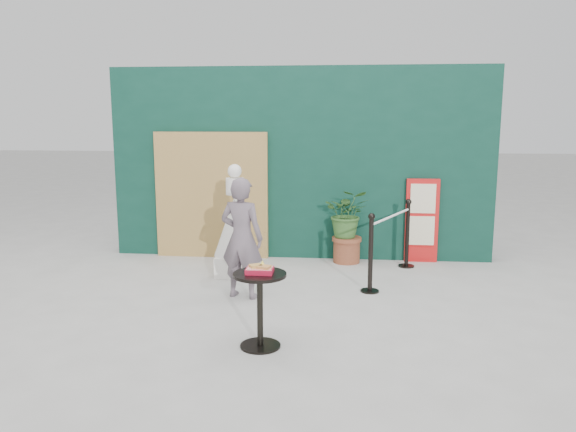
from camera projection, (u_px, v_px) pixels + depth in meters
The scene contains 10 objects.
ground at pixel (277, 326), 6.06m from camera, with size 60.00×60.00×0.00m, color #ADAAA5.
back_wall at pixel (300, 164), 8.89m from camera, with size 6.00×0.30×3.00m, color #0A3025.
bamboo_fence at pixel (212, 195), 8.91m from camera, with size 1.80×0.08×2.00m, color tan.
woman at pixel (242, 238), 6.92m from camera, with size 0.55×0.36×1.51m, color #675860.
menu_board at pixel (422, 221), 8.65m from camera, with size 0.50×0.07×1.30m.
statue at pixel (236, 230), 7.93m from camera, with size 0.62×0.62×1.59m.
cafe_table at pixel (260, 298), 5.44m from camera, with size 0.52×0.52×0.75m.
food_basket at pixel (260, 269), 5.39m from camera, with size 0.26×0.19×0.11m.
planter at pixel (347, 220), 8.62m from camera, with size 0.67×0.58×1.15m.
stanchion_barrier at pixel (390, 244), 7.78m from camera, with size 0.84×1.54×1.03m.
Camera 1 is at (0.70, -5.72, 2.24)m, focal length 35.00 mm.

